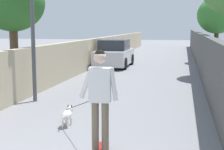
# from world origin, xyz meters

# --- Properties ---
(ground_plane) EXTENTS (80.00, 80.00, 0.00)m
(ground_plane) POSITION_xyz_m (14.00, 0.00, 0.00)
(ground_plane) COLOR gray
(wall_left) EXTENTS (48.00, 0.30, 1.60)m
(wall_left) POSITION_xyz_m (12.00, 2.95, 0.80)
(wall_left) COLOR tan
(wall_left) RESTS_ON ground
(fence_right) EXTENTS (48.00, 0.30, 1.91)m
(fence_right) POSITION_xyz_m (12.00, -2.95, 0.95)
(fence_right) COLOR #4C4C4C
(fence_right) RESTS_ON ground
(tree_right_near) EXTENTS (2.48, 2.48, 4.13)m
(tree_right_near) POSITION_xyz_m (19.00, -4.05, 2.96)
(tree_right_near) COLOR #473523
(tree_right_near) RESTS_ON ground
(tree_left_distant) EXTENTS (2.19, 2.19, 4.07)m
(tree_left_distant) POSITION_xyz_m (7.50, 3.65, 3.05)
(tree_left_distant) COLOR brown
(tree_left_distant) RESTS_ON ground
(lamp_post) EXTENTS (0.36, 0.36, 3.86)m
(lamp_post) POSITION_xyz_m (6.36, 2.40, 2.68)
(lamp_post) COLOR #4C4C51
(lamp_post) RESTS_ON ground
(skateboard) EXTENTS (0.81, 0.25, 0.08)m
(skateboard) POSITION_xyz_m (2.62, -0.61, 0.07)
(skateboard) COLOR maroon
(skateboard) RESTS_ON ground
(person_skateboarder) EXTENTS (0.24, 0.71, 1.80)m
(person_skateboarder) POSITION_xyz_m (2.62, -0.61, 1.15)
(person_skateboarder) COLOR #726651
(person_skateboarder) RESTS_ON skateboard
(dog) EXTENTS (1.81, 1.29, 1.06)m
(dog) POSITION_xyz_m (4.11, 0.55, 0.27)
(dog) COLOR white
(dog) RESTS_ON ground
(car_near) EXTENTS (3.86, 1.80, 1.54)m
(car_near) POSITION_xyz_m (15.58, 1.80, 0.71)
(car_near) COLOR silver
(car_near) RESTS_ON ground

